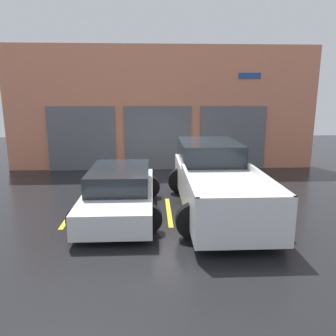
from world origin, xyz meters
name	(u,v)px	position (x,y,z in m)	size (l,w,h in m)	color
ground_plane	(166,189)	(0.00, 0.00, 0.00)	(28.00, 28.00, 0.00)	black
shophouse_building	(162,110)	(-0.01, 3.29, 2.47)	(12.82, 0.68, 5.04)	#D17A5B
pickup_truck	(215,179)	(1.31, -1.86, 0.80)	(2.50, 5.49, 1.70)	white
sedan_white	(120,192)	(-1.31, -2.14, 0.57)	(2.18, 4.25, 1.21)	white
parking_stripe_far_left	(71,213)	(-2.62, -2.17, 0.00)	(0.12, 2.20, 0.01)	gold
parking_stripe_left	(169,211)	(0.00, -2.17, 0.00)	(0.12, 2.20, 0.01)	gold
parking_stripe_centre	(264,210)	(2.62, -2.17, 0.00)	(0.12, 2.20, 0.01)	gold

